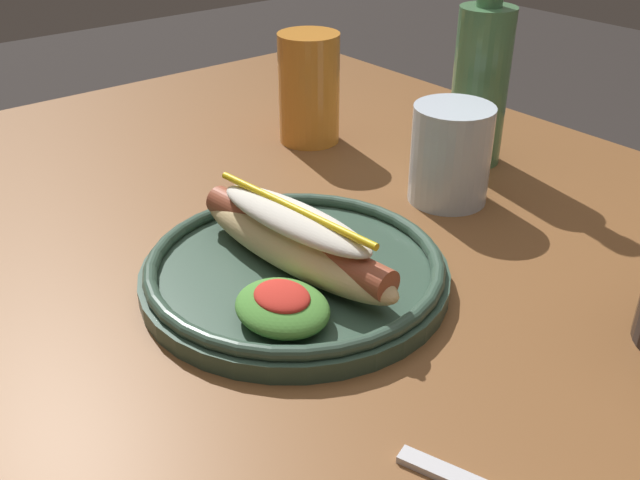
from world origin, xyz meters
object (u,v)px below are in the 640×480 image
(water_cup, at_px, (451,154))
(extra_cup, at_px, (309,89))
(hot_dog_plate, at_px, (292,262))
(glass_bottle, at_px, (481,78))

(water_cup, distance_m, extra_cup, 0.22)
(extra_cup, bearing_deg, water_cup, 2.42)
(hot_dog_plate, distance_m, glass_bottle, 0.34)
(extra_cup, bearing_deg, glass_bottle, 32.91)
(extra_cup, relative_size, glass_bottle, 0.53)
(water_cup, xyz_separation_m, glass_bottle, (-0.05, 0.10, 0.05))
(hot_dog_plate, height_order, water_cup, water_cup)
(hot_dog_plate, xyz_separation_m, extra_cup, (-0.25, 0.21, 0.04))
(hot_dog_plate, distance_m, extra_cup, 0.33)
(glass_bottle, bearing_deg, extra_cup, -147.09)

